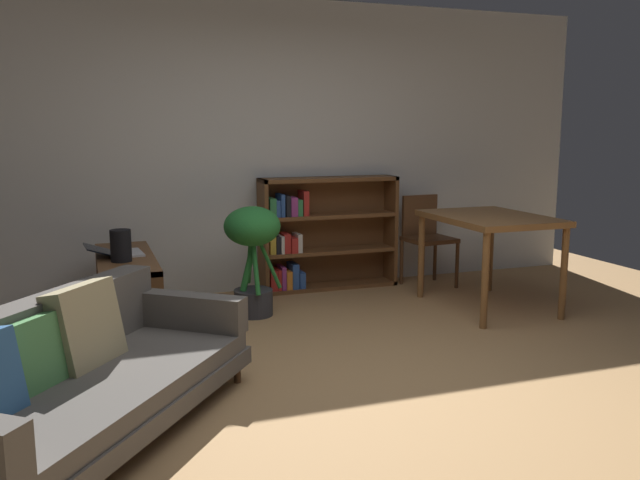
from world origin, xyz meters
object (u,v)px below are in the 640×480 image
at_px(fabric_couch, 73,376).
at_px(desk_speaker, 121,246).
at_px(dining_chair_near, 426,234).
at_px(bookshelf, 318,234).
at_px(dining_table, 490,226).
at_px(open_laptop, 117,252).
at_px(potted_floor_plant, 253,246).
at_px(media_console, 127,295).

distance_m(fabric_couch, desk_speaker, 1.63).
xyz_separation_m(dining_chair_near, bookshelf, (-1.04, 0.24, 0.02)).
relative_size(fabric_couch, desk_speaker, 8.86).
bearing_deg(dining_table, open_laptop, 171.77).
bearing_deg(desk_speaker, dining_chair_near, 14.96).
bearing_deg(potted_floor_plant, dining_table, -12.79).
relative_size(desk_speaker, potted_floor_plant, 0.26).
bearing_deg(open_laptop, fabric_couch, -99.64).
relative_size(open_laptop, desk_speaker, 1.90).
bearing_deg(potted_floor_plant, bookshelf, 41.53).
height_order(media_console, bookshelf, bookshelf).
bearing_deg(fabric_couch, open_laptop, 80.36).
height_order(potted_floor_plant, dining_chair_near, potted_floor_plant).
height_order(media_console, dining_chair_near, dining_chair_near).
bearing_deg(media_console, dining_chair_near, 11.36).
xyz_separation_m(media_console, dining_table, (2.95, -0.36, 0.43)).
relative_size(media_console, potted_floor_plant, 1.41).
bearing_deg(dining_table, media_console, 173.03).
relative_size(desk_speaker, bookshelf, 0.17).
bearing_deg(desk_speaker, dining_table, -3.08).
bearing_deg(media_console, fabric_couch, -101.80).
xyz_separation_m(desk_speaker, dining_table, (2.99, -0.16, 0.02)).
bearing_deg(open_laptop, bookshelf, 21.37).
bearing_deg(dining_chair_near, potted_floor_plant, -165.15).
relative_size(fabric_couch, media_console, 1.60).
height_order(fabric_couch, desk_speaker, desk_speaker).
relative_size(dining_table, dining_chair_near, 1.28).
distance_m(open_laptop, dining_table, 3.04).
distance_m(fabric_couch, media_console, 1.79).
bearing_deg(bookshelf, potted_floor_plant, -138.47).
relative_size(potted_floor_plant, dining_table, 0.81).
height_order(desk_speaker, dining_table, desk_speaker).
distance_m(media_console, open_laptop, 0.34).
distance_m(potted_floor_plant, dining_table, 2.00).
xyz_separation_m(open_laptop, dining_chair_near, (2.91, 0.50, -0.10)).
relative_size(potted_floor_plant, dining_chair_near, 1.03).
distance_m(open_laptop, desk_speaker, 0.29).
distance_m(potted_floor_plant, dining_chair_near, 1.92).
height_order(media_console, desk_speaker, desk_speaker).
xyz_separation_m(desk_speaker, bookshelf, (1.86, 1.01, -0.17)).
bearing_deg(media_console, desk_speaker, -100.70).
bearing_deg(dining_table, dining_chair_near, 95.74).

